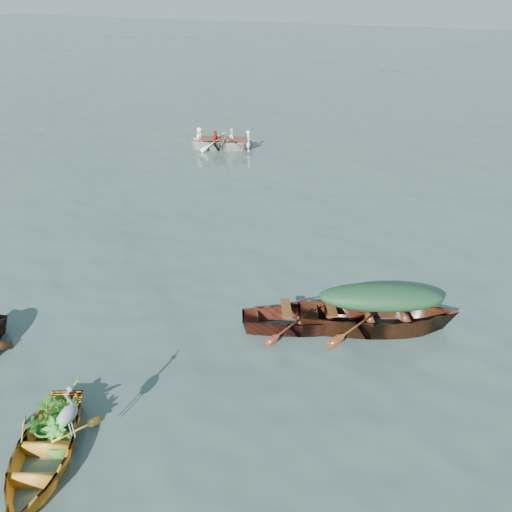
{
  "coord_description": "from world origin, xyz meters",
  "views": [
    {
      "loc": [
        3.67,
        -6.77,
        6.91
      ],
      "look_at": [
        -0.13,
        3.64,
        0.5
      ],
      "focal_mm": 35.0,
      "sensor_mm": 36.0,
      "label": 1
    }
  ],
  "objects": [
    {
      "name": "ground",
      "position": [
        0.0,
        0.0,
        0.0
      ],
      "size": [
        140.0,
        140.0,
        0.0
      ],
      "primitive_type": "plane",
      "color": "#354B45",
      "rests_on": "ground"
    },
    {
      "name": "yellow_dinghy",
      "position": [
        -1.34,
        -2.98,
        0.0
      ],
      "size": [
        2.42,
        3.49,
        0.87
      ],
      "primitive_type": "imported",
      "rotation": [
        0.0,
        0.0,
        0.36
      ],
      "color": "orange",
      "rests_on": "ground"
    },
    {
      "name": "green_tarp_boat",
      "position": [
        3.18,
        2.35,
        0.0
      ],
      "size": [
        5.08,
        3.01,
        1.16
      ],
      "primitive_type": "imported",
      "rotation": [
        0.0,
        0.0,
        1.9
      ],
      "color": "#563014",
      "rests_on": "ground"
    },
    {
      "name": "open_wooden_boat",
      "position": [
        1.73,
        1.85,
        0.0
      ],
      "size": [
        4.18,
        2.65,
        0.91
      ],
      "primitive_type": "imported",
      "rotation": [
        0.0,
        0.0,
        1.95
      ],
      "color": "#592016",
      "rests_on": "ground"
    },
    {
      "name": "rowed_boat",
      "position": [
        -4.98,
        12.85,
        0.0
      ],
      "size": [
        4.15,
        2.2,
        0.93
      ],
      "primitive_type": "imported",
      "rotation": [
        0.0,
        0.0,
        1.84
      ],
      "color": "white",
      "rests_on": "ground"
    },
    {
      "name": "green_tarp_cover",
      "position": [
        3.18,
        2.35,
        0.84
      ],
      "size": [
        2.8,
        1.65,
        0.52
      ],
      "primitive_type": "ellipsoid",
      "rotation": [
        0.0,
        0.0,
        1.9
      ],
      "color": "#16361E",
      "rests_on": "green_tarp_boat"
    },
    {
      "name": "thwart_benches",
      "position": [
        1.73,
        1.85,
        0.48
      ],
      "size": [
        2.14,
        1.44,
        0.04
      ],
      "primitive_type": null,
      "rotation": [
        0.0,
        0.0,
        1.95
      ],
      "color": "#452710",
      "rests_on": "open_wooden_boat"
    },
    {
      "name": "heron",
      "position": [
        -0.85,
        -2.74,
        0.89
      ],
      "size": [
        0.4,
        0.47,
        0.92
      ],
      "primitive_type": null,
      "rotation": [
        0.0,
        0.0,
        0.36
      ],
      "color": "#979A9F",
      "rests_on": "yellow_dinghy"
    },
    {
      "name": "dinghy_weeds",
      "position": [
        -1.51,
        -2.45,
        0.73
      ],
      "size": [
        0.97,
        1.09,
        0.6
      ],
      "primitive_type": "imported",
      "rotation": [
        0.0,
        0.0,
        0.36
      ],
      "color": "#306019",
      "rests_on": "yellow_dinghy"
    },
    {
      "name": "rowers",
      "position": [
        -4.98,
        12.85,
        0.85
      ],
      "size": [
        2.97,
        1.77,
        0.76
      ],
      "primitive_type": "imported",
      "rotation": [
        0.0,
        0.0,
        1.84
      ],
      "color": "white",
      "rests_on": "rowed_boat"
    },
    {
      "name": "oars",
      "position": [
        -4.98,
        12.85,
        0.5
      ],
      "size": [
        1.27,
        2.67,
        0.06
      ],
      "primitive_type": null,
      "rotation": [
        0.0,
        0.0,
        1.84
      ],
      "color": "brown",
      "rests_on": "rowed_boat"
    }
  ]
}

